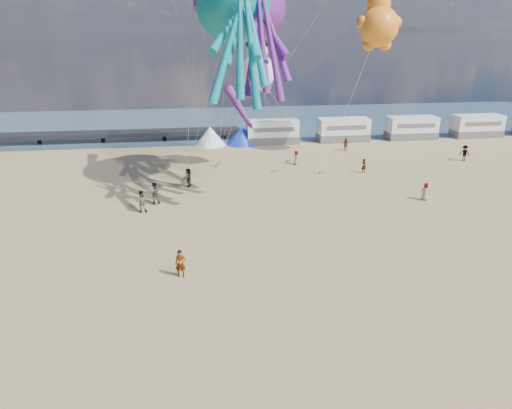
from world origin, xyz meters
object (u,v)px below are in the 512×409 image
object	(u,v)px
sandbag_d	(289,161)
beachgoer_1	(154,193)
beachgoer_6	(296,158)
windsock_mid	(237,22)
beachgoer_0	(425,192)
sandbag_b	(274,171)
beachgoer_4	(188,177)
beachgoer_7	(141,201)
motorhome_3	(477,126)
standing_person	(180,264)
kite_panda	(258,72)
sandbag_c	(322,173)
tent_blue	(241,135)
beachgoer_3	(346,145)
sandbag_a	(185,179)
motorhome_1	(343,130)
tent_white	(210,136)
sandbag_e	(218,166)
windsock_right	(239,107)
kite_octopus_teal	(233,4)
kite_teddy_orange	(379,27)
beachgoer_2	(464,153)
kite_octopus_purple	(253,8)
motorhome_0	(272,132)
motorhome_2	(412,128)
beachgoer_5	(364,166)

from	to	relation	value
sandbag_d	beachgoer_1	bearing A→B (deg)	-140.83
beachgoer_6	windsock_mid	distance (m)	16.38
beachgoer_0	sandbag_b	bearing A→B (deg)	-9.44
beachgoer_4	beachgoer_7	world-z (taller)	beachgoer_7
motorhome_3	beachgoer_6	distance (m)	29.48
motorhome_3	standing_person	bearing A→B (deg)	-140.10
windsock_mid	sandbag_b	bearing A→B (deg)	31.08
kite_panda	windsock_mid	xyz separation A→B (m)	(-2.37, -4.53, 4.51)
motorhome_3	sandbag_c	size ratio (longest dim) A/B	13.20
tent_blue	beachgoer_3	distance (m)	13.22
sandbag_a	motorhome_1	bearing A→B (deg)	34.56
tent_white	sandbag_e	size ratio (longest dim) A/B	8.00
beachgoer_4	kite_panda	bearing A→B (deg)	145.17
motorhome_3	windsock_right	distance (m)	39.21
standing_person	sandbag_c	size ratio (longest dim) A/B	3.49
sandbag_a	kite_octopus_teal	bearing A→B (deg)	-36.28
sandbag_e	kite_teddy_orange	world-z (taller)	kite_teddy_orange
beachgoer_2	sandbag_b	xyz separation A→B (m)	(-21.86, -1.31, -0.79)
motorhome_3	tent_blue	world-z (taller)	motorhome_3
sandbag_b	windsock_right	size ratio (longest dim) A/B	0.09
tent_white	kite_octopus_purple	distance (m)	21.50
kite_panda	motorhome_0	bearing A→B (deg)	67.56
beachgoer_7	sandbag_b	distance (m)	15.80
kite_octopus_teal	beachgoer_6	bearing A→B (deg)	52.88
motorhome_2	beachgoer_5	xyz separation A→B (m)	(-11.87, -14.24, -0.75)
motorhome_3	beachgoer_2	distance (m)	14.25
beachgoer_3	sandbag_a	bearing A→B (deg)	-161.53
beachgoer_3	sandbag_e	size ratio (longest dim) A/B	3.16
beachgoer_2	kite_panda	distance (m)	25.15
windsock_mid	sandbag_d	bearing A→B (deg)	38.12
sandbag_b	kite_octopus_teal	distance (m)	16.98
motorhome_0	motorhome_3	size ratio (longest dim) A/B	1.00
beachgoer_1	beachgoer_2	world-z (taller)	beachgoer_1
sandbag_e	sandbag_a	bearing A→B (deg)	-129.35
beachgoer_1	beachgoer_0	bearing A→B (deg)	168.99
beachgoer_1	beachgoer_3	distance (m)	26.50
beachgoer_4	sandbag_b	world-z (taller)	beachgoer_4
beachgoer_3	windsock_right	size ratio (longest dim) A/B	0.28
sandbag_b	kite_octopus_purple	bearing A→B (deg)	-131.13
beachgoer_2	kite_teddy_orange	bearing A→B (deg)	-138.89
beachgoer_2	kite_panda	world-z (taller)	kite_panda
standing_person	kite_teddy_orange	xyz separation A→B (m)	(20.80, 24.50, 13.23)
beachgoer_1	beachgoer_3	bearing A→B (deg)	-150.20
motorhome_2	beachgoer_3	distance (m)	12.05
beachgoer_6	kite_panda	size ratio (longest dim) A/B	0.26
beachgoer_3	beachgoer_7	xyz separation A→B (m)	(-22.62, -17.06, 0.12)
beachgoer_4	kite_octopus_teal	size ratio (longest dim) A/B	0.14
beachgoer_0	motorhome_3	bearing A→B (deg)	-97.94
beachgoer_2	windsock_right	world-z (taller)	windsock_right
motorhome_1	beachgoer_0	world-z (taller)	motorhome_1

